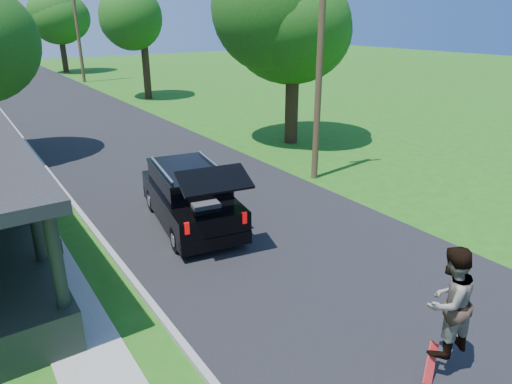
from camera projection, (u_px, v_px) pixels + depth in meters
ground at (342, 285)px, 10.75m from camera, size 140.00×140.00×0.00m
street at (97, 127)px, 26.23m from camera, size 8.00×120.00×0.02m
curb at (20, 136)px, 24.11m from camera, size 0.15×120.00×0.12m
black_suv at (191, 196)px, 13.59m from camera, size 2.69×5.29×2.35m
skateboarder at (449, 302)px, 7.60m from camera, size 1.01×0.81×2.00m
skateboard at (431, 364)px, 7.86m from camera, size 0.62×0.35×0.62m
tree_right_near at (293, 10)px, 20.74m from camera, size 6.58×6.59×9.44m
tree_right_mid at (141, 18)px, 33.19m from camera, size 5.23×5.13×8.52m
tree_right_far at (58, 14)px, 49.54m from camera, size 7.82×7.97×9.71m
utility_pole_near at (320, 59)px, 16.28m from camera, size 1.46×0.56×8.74m
utility_pole_far at (76, 16)px, 41.90m from camera, size 1.79×0.67×11.59m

